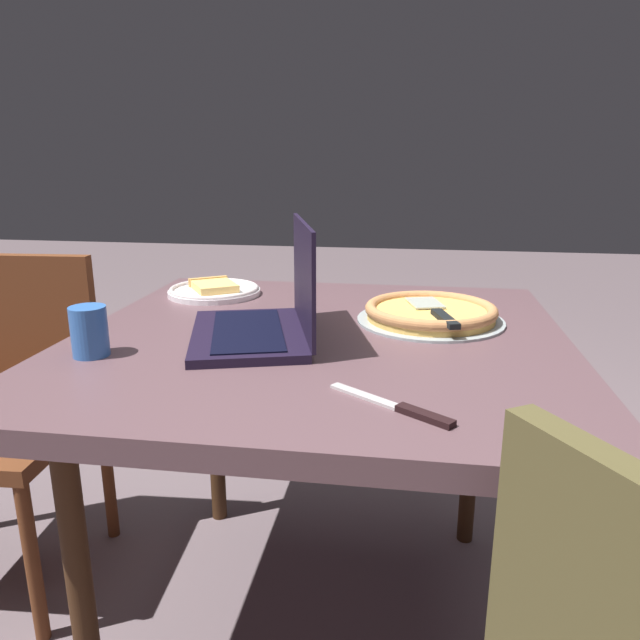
{
  "coord_description": "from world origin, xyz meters",
  "views": [
    {
      "loc": [
        -1.21,
        -0.19,
        1.11
      ],
      "look_at": [
        -0.07,
        -0.01,
        0.79
      ],
      "focal_mm": 33.49,
      "sensor_mm": 36.0,
      "label": 1
    }
  ],
  "objects": [
    {
      "name": "pizza_tray",
      "position": [
        0.14,
        -0.24,
        0.76
      ],
      "size": [
        0.34,
        0.34,
        0.04
      ],
      "color": "#9CA9AB",
      "rests_on": "dining_table"
    },
    {
      "name": "drink_cup",
      "position": [
        -0.2,
        0.41,
        0.79
      ],
      "size": [
        0.07,
        0.07,
        0.1
      ],
      "color": "#3468BA",
      "rests_on": "dining_table"
    },
    {
      "name": "ground_plane",
      "position": [
        0.0,
        0.0,
        0.0
      ],
      "size": [
        12.0,
        12.0,
        0.0
      ],
      "primitive_type": "plane",
      "color": "#68585C"
    },
    {
      "name": "dining_table",
      "position": [
        0.0,
        0.0,
        0.67
      ],
      "size": [
        1.04,
        1.04,
        0.74
      ],
      "color": "brown",
      "rests_on": "ground_plane"
    },
    {
      "name": "table_knife",
      "position": [
        -0.37,
        -0.18,
        0.74
      ],
      "size": [
        0.15,
        0.2,
        0.01
      ],
      "color": "#BFB8B8",
      "rests_on": "dining_table"
    },
    {
      "name": "laptop",
      "position": [
        -0.04,
        0.1,
        0.79
      ],
      "size": [
        0.4,
        0.32,
        0.24
      ],
      "color": "black",
      "rests_on": "dining_table"
    },
    {
      "name": "pizza_plate",
      "position": [
        0.32,
        0.34,
        0.75
      ],
      "size": [
        0.25,
        0.25,
        0.04
      ],
      "color": "white",
      "rests_on": "dining_table"
    },
    {
      "name": "chair_near",
      "position": [
        0.1,
        0.86,
        0.49
      ],
      "size": [
        0.47,
        0.47,
        0.85
      ],
      "color": "brown",
      "rests_on": "ground_plane"
    }
  ]
}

